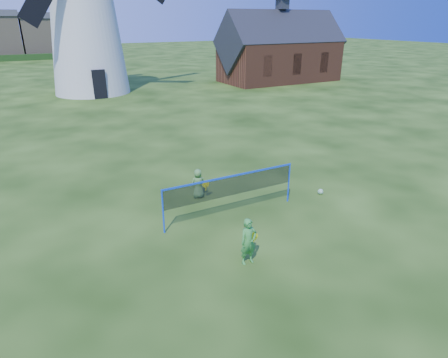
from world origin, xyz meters
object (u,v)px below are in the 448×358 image
badminton_net (231,186)px  windmill (83,11)px  chapel (280,52)px  player_girl (248,241)px  play_ball (320,192)px  player_boy (198,184)px

badminton_net → windmill: bearing=88.7°
chapel → player_girl: 35.86m
player_girl → chapel: bearing=52.9°
player_girl → play_ball: (5.02, 2.62, -0.59)m
windmill → badminton_net: 28.47m
player_boy → play_ball: (4.42, -2.05, -0.48)m
chapel → player_boy: size_ratio=11.39×
chapel → player_boy: bearing=-131.4°
badminton_net → player_boy: badminton_net is taller
chapel → badminton_net: (-20.66, -25.78, -2.04)m
player_girl → play_ball: size_ratio=6.35×
windmill → badminton_net: windmill is taller
chapel → badminton_net: chapel is taller
windmill → player_boy: (-1.00, -25.88, -6.56)m
chapel → player_girl: chapel is taller
windmill → player_girl: 31.26m
windmill → player_boy: 26.72m
player_girl → player_boy: bearing=82.8°
chapel → player_boy: chapel is taller
chapel → player_boy: (-21.03, -23.83, -2.59)m
windmill → player_boy: windmill is taller
windmill → chapel: (20.02, -2.05, -3.97)m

